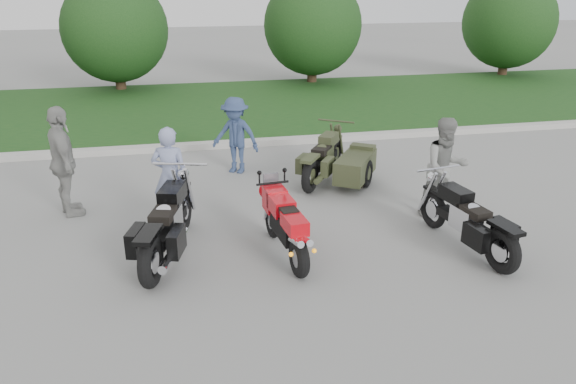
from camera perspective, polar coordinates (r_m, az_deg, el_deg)
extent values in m
plane|color=gray|center=(8.36, -1.55, -7.08)|extent=(80.00, 80.00, 0.00)
cube|color=#B5B2AA|center=(13.87, -6.08, 4.85)|extent=(60.00, 0.30, 0.15)
cube|color=#2B521C|center=(17.87, -7.54, 8.51)|extent=(60.00, 8.00, 0.14)
cylinder|color=#3F2B1C|center=(21.09, -16.70, 11.22)|extent=(0.36, 0.36, 1.20)
sphere|color=#173A15|center=(20.89, -17.18, 15.53)|extent=(3.60, 3.60, 3.60)
cylinder|color=#3F2B1C|center=(21.67, 2.45, 12.33)|extent=(0.36, 0.36, 1.20)
sphere|color=#173A15|center=(21.48, 2.52, 16.55)|extent=(3.60, 3.60, 3.60)
cylinder|color=#3F2B1C|center=(24.87, 21.05, 12.14)|extent=(0.36, 0.36, 1.20)
sphere|color=#173A15|center=(24.70, 21.55, 15.78)|extent=(3.60, 3.60, 3.60)
torus|color=black|center=(7.85, 1.15, -6.73)|extent=(0.23, 0.59, 0.57)
torus|color=black|center=(9.00, -1.62, -2.96)|extent=(0.17, 0.56, 0.55)
cube|color=black|center=(8.28, -0.24, -3.45)|extent=(0.34, 0.85, 0.32)
cube|color=red|center=(8.37, -0.69, -1.32)|extent=(0.36, 0.54, 0.24)
cube|color=red|center=(7.83, 0.68, -3.25)|extent=(0.33, 0.53, 0.20)
cube|color=black|center=(8.06, 0.01, -1.94)|extent=(0.27, 0.35, 0.09)
cube|color=red|center=(8.68, -1.35, -0.72)|extent=(0.35, 0.40, 0.37)
cylinder|color=silver|center=(7.66, 0.83, -5.08)|extent=(0.15, 0.44, 0.20)
cylinder|color=silver|center=(7.70, 1.74, -4.95)|extent=(0.15, 0.44, 0.20)
torus|color=black|center=(7.80, -13.77, -6.85)|extent=(0.38, 0.77, 0.75)
torus|color=black|center=(9.38, -10.55, -1.80)|extent=(0.32, 0.71, 0.70)
cube|color=black|center=(8.54, -12.06, -3.49)|extent=(0.59, 1.34, 0.15)
cube|color=silver|center=(8.50, -12.11, -2.95)|extent=(0.45, 0.57, 0.38)
cube|color=black|center=(8.68, -11.69, -0.21)|extent=(0.46, 0.67, 0.24)
cube|color=black|center=(8.28, -12.51, -2.17)|extent=(0.45, 0.61, 0.13)
cube|color=black|center=(7.63, -14.03, -4.23)|extent=(0.40, 0.65, 0.07)
cylinder|color=silver|center=(8.22, -11.35, -5.64)|extent=(0.44, 1.19, 0.11)
torus|color=black|center=(8.48, 20.94, -5.62)|extent=(0.28, 0.70, 0.68)
torus|color=black|center=(9.63, 14.53, -1.73)|extent=(0.22, 0.65, 0.64)
cube|color=black|center=(9.00, 17.59, -3.04)|extent=(0.41, 1.22, 0.14)
cube|color=silver|center=(8.96, 17.64, -2.57)|extent=(0.37, 0.49, 0.35)
cube|color=black|center=(9.07, 16.68, -0.25)|extent=(0.37, 0.59, 0.22)
cube|color=black|center=(8.79, 18.37, -1.86)|extent=(0.36, 0.54, 0.12)
cube|color=black|center=(8.33, 21.27, -3.41)|extent=(0.31, 0.58, 0.06)
cylinder|color=silver|center=(8.92, 19.77, -4.51)|extent=(0.28, 1.10, 0.10)
torus|color=black|center=(10.80, 2.25, 1.61)|extent=(0.52, 0.66, 0.68)
torus|color=black|center=(12.29, 4.83, 3.92)|extent=(0.45, 0.60, 0.64)
cube|color=black|center=(11.51, 3.63, 3.27)|extent=(0.84, 1.12, 0.14)
cube|color=#383E24|center=(11.49, 3.64, 3.65)|extent=(0.50, 0.54, 0.35)
cube|color=#383E24|center=(11.68, 4.14, 5.36)|extent=(0.54, 0.61, 0.22)
cube|color=black|center=(11.30, 3.42, 4.30)|extent=(0.51, 0.57, 0.12)
cube|color=#383E24|center=(10.68, 2.28, 3.43)|extent=(0.49, 0.58, 0.06)
cylinder|color=#383E24|center=(11.19, 3.93, 1.97)|extent=(0.69, 0.97, 0.10)
cube|color=#383E24|center=(11.24, 6.85, 2.60)|extent=(1.17, 1.38, 0.45)
torus|color=black|center=(11.23, 8.05, 1.86)|extent=(0.41, 0.53, 0.56)
imported|color=#8892B9|center=(9.46, -11.86, 1.54)|extent=(0.71, 0.57, 1.70)
imported|color=gray|center=(9.99, 15.72, 2.39)|extent=(0.86, 0.67, 1.74)
imported|color=navy|center=(11.87, -5.35, 5.74)|extent=(1.20, 1.07, 1.62)
imported|color=gray|center=(10.33, -21.85, 2.83)|extent=(0.82, 1.23, 1.94)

